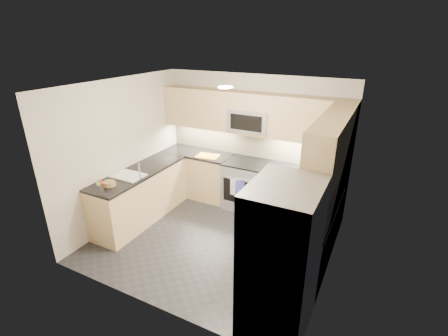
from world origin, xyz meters
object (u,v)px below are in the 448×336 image
Objects in this scene: microwave at (250,120)px; cutting_board at (208,156)px; gas_range at (246,185)px; refrigerator at (281,261)px; utensil_bowl at (318,171)px; fruit_basket at (109,184)px.

cutting_board is at bearing -164.70° from microwave.
cutting_board is (-0.78, -0.09, 0.49)m from gas_range.
gas_range is 0.51× the size of refrigerator.
gas_range is 1.44m from utensil_bowl.
utensil_bowl is at bearing 33.74° from fruit_basket.
gas_range is at bearing 52.21° from fruit_basket.
fruit_basket is at bearing -126.08° from microwave.
utensil_bowl is at bearing -2.16° from gas_range.
gas_range is at bearing -90.00° from microwave.
fruit_basket is (-1.51, -1.94, 0.52)m from gas_range.
cutting_board is at bearing -173.49° from gas_range.
utensil_bowl is (-0.12, 2.37, 0.13)m from refrigerator.
microwave is 1.11m from cutting_board.
refrigerator is (1.45, -2.43, 0.45)m from gas_range.
cutting_board is (-2.23, 2.34, 0.05)m from refrigerator.
refrigerator reaches higher than cutting_board.
cutting_board reaches higher than gas_range.
refrigerator reaches higher than utensil_bowl.
refrigerator is at bearing -59.12° from gas_range.
fruit_basket is at bearing 170.72° from refrigerator.
refrigerator is at bearing -87.02° from utensil_bowl.
microwave is 0.42× the size of refrigerator.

